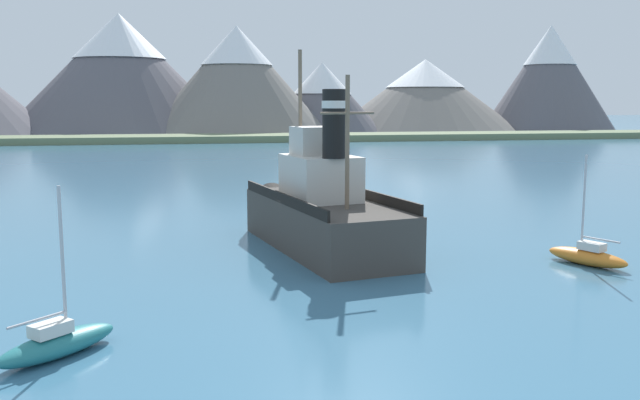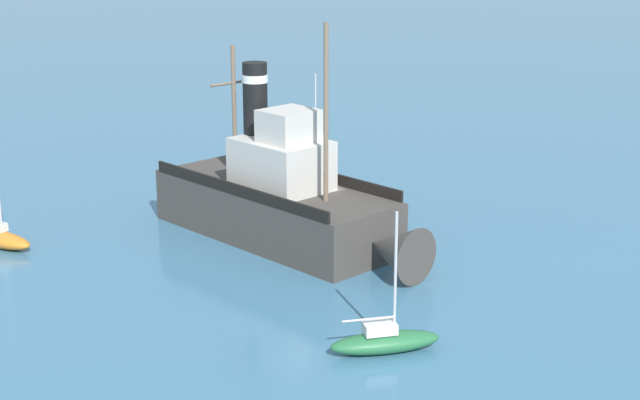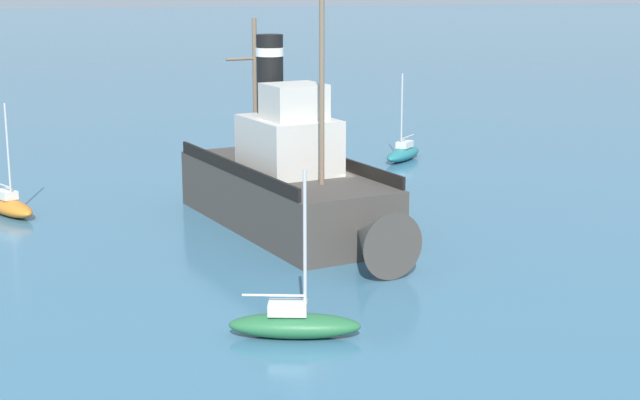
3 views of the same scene
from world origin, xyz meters
name	(u,v)px [view 2 (image 2 of 3)]	position (x,y,z in m)	size (l,w,h in m)	color
ground_plane	(307,239)	(0.00, 0.00, 0.00)	(600.00, 600.00, 0.00)	teal
old_tugboat	(284,201)	(0.99, -0.39, 1.83)	(6.68, 14.78, 9.90)	#423D38
sailboat_green	(385,340)	(4.07, 11.45, 0.43)	(3.95, 2.27, 4.90)	#286B3D
sailboat_teal	(317,146)	(-9.13, -13.58, 0.43)	(3.45, 3.48, 4.90)	#23757A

